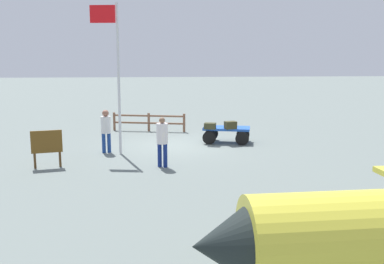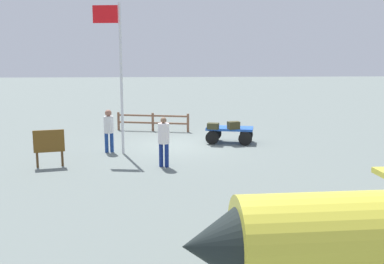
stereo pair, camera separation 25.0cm
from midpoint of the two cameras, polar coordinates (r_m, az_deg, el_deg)
The scene contains 9 objects.
ground_plane at distance 18.44m, azimuth -0.89°, elevation -1.66°, with size 120.00×120.00×0.00m, color slate.
luggage_cart at distance 18.89m, azimuth 5.23°, elevation 0.02°, with size 2.15×1.55×0.67m.
suitcase_olive at distance 18.42m, azimuth 5.80°, elevation 0.88°, with size 0.54×0.43×0.31m.
suitcase_maroon at distance 18.36m, azimuth 3.14°, elevation 0.78°, with size 0.54×0.45×0.25m.
worker_lead at distance 14.62m, azimuth -3.20°, elevation -0.74°, with size 0.49×0.49×1.68m.
worker_trailing at distance 17.11m, azimuth -10.34°, elevation 0.61°, with size 0.43×0.43×1.66m.
flagpole at distance 16.59m, azimuth -9.20°, elevation 8.60°, with size 1.02×0.17×5.58m.
signboard at distance 15.35m, azimuth -17.60°, elevation -1.43°, with size 0.99×0.28×1.26m.
wooden_fence at distance 21.80m, azimuth -4.78°, elevation 1.49°, with size 3.56×0.94×0.90m.
Camera 2 is at (0.78, 18.06, 3.68)m, focal length 41.14 mm.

